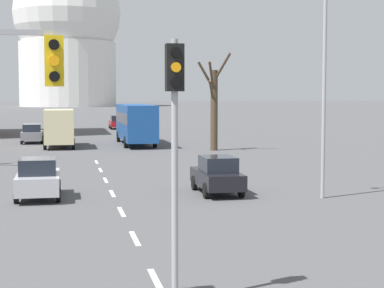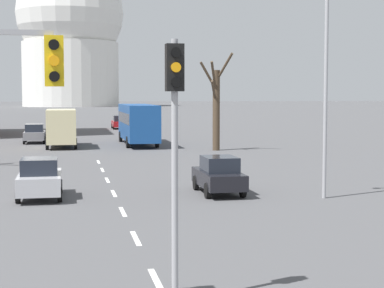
{
  "view_description": "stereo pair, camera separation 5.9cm",
  "coord_description": "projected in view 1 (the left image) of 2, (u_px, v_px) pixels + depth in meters",
  "views": [
    {
      "loc": [
        -2.09,
        -6.3,
        4.36
      ],
      "look_at": [
        0.49,
        6.48,
        3.35
      ],
      "focal_mm": 60.0,
      "sensor_mm": 36.0,
      "label": 1
    },
    {
      "loc": [
        -2.03,
        -6.31,
        4.36
      ],
      "look_at": [
        0.49,
        6.48,
        3.35
      ],
      "focal_mm": 60.0,
      "sensor_mm": 36.0,
      "label": 2
    }
  ],
  "objects": [
    {
      "name": "lane_stripe_4",
      "position": [
        112.0,
        193.0,
        28.24
      ],
      "size": [
        0.16,
        2.0,
        0.01
      ],
      "primitive_type": "cube",
      "color": "silver",
      "rests_on": "ground_plane"
    },
    {
      "name": "bare_tree_right_near",
      "position": [
        214.0,
        105.0,
        49.73
      ],
      "size": [
        2.39,
        1.8,
        7.55
      ],
      "color": "#473828",
      "rests_on": "ground_plane"
    },
    {
      "name": "sedan_near_right",
      "position": [
        217.0,
        175.0,
        28.15
      ],
      "size": [
        1.72,
        3.96,
        1.66
      ],
      "color": "black",
      "rests_on": "ground_plane"
    },
    {
      "name": "sedan_mid_centre",
      "position": [
        117.0,
        122.0,
        81.26
      ],
      "size": [
        1.94,
        4.54,
        1.69
      ],
      "color": "maroon",
      "rests_on": "ground_plane"
    },
    {
      "name": "lane_stripe_1",
      "position": [
        156.0,
        280.0,
        15.04
      ],
      "size": [
        0.16,
        2.0,
        0.01
      ],
      "primitive_type": "cube",
      "color": "silver",
      "rests_on": "ground_plane"
    },
    {
      "name": "lane_stripe_2",
      "position": [
        135.0,
        238.0,
        19.44
      ],
      "size": [
        0.16,
        2.0,
        0.01
      ],
      "primitive_type": "cube",
      "color": "silver",
      "rests_on": "ground_plane"
    },
    {
      "name": "city_bus",
      "position": [
        136.0,
        121.0,
        55.49
      ],
      "size": [
        2.66,
        10.8,
        3.48
      ],
      "color": "#19478C",
      "rests_on": "ground_plane"
    },
    {
      "name": "capitol_dome",
      "position": [
        67.0,
        33.0,
        234.61
      ],
      "size": [
        39.02,
        39.02,
        55.11
      ],
      "color": "silver",
      "rests_on": "ground_plane"
    },
    {
      "name": "traffic_signal_centre_tall",
      "position": [
        175.0,
        122.0,
        13.09
      ],
      "size": [
        0.36,
        0.34,
        5.48
      ],
      "color": "#9E9EA3",
      "rests_on": "ground_plane"
    },
    {
      "name": "sedan_far_left",
      "position": [
        38.0,
        178.0,
        26.91
      ],
      "size": [
        1.83,
        3.93,
        1.7
      ],
      "color": "#B7B7BC",
      "rests_on": "ground_plane"
    },
    {
      "name": "sedan_near_left",
      "position": [
        32.0,
        134.0,
        57.41
      ],
      "size": [
        1.9,
        4.09,
        1.72
      ],
      "color": "slate",
      "rests_on": "ground_plane"
    },
    {
      "name": "lane_stripe_5",
      "position": [
        106.0,
        180.0,
        32.63
      ],
      "size": [
        0.16,
        2.0,
        0.01
      ],
      "primitive_type": "cube",
      "color": "silver",
      "rests_on": "ground_plane"
    },
    {
      "name": "delivery_truck",
      "position": [
        59.0,
        127.0,
        52.84
      ],
      "size": [
        2.44,
        7.2,
        3.14
      ],
      "color": "#333842",
      "rests_on": "ground_plane"
    },
    {
      "name": "lane_stripe_7",
      "position": [
        96.0,
        162.0,
        41.43
      ],
      "size": [
        0.16,
        2.0,
        0.01
      ],
      "primitive_type": "cube",
      "color": "silver",
      "rests_on": "ground_plane"
    },
    {
      "name": "street_lamp_right",
      "position": [
        316.0,
        62.0,
        26.49
      ],
      "size": [
        2.27,
        0.36,
        9.42
      ],
      "color": "#9E9EA3",
      "rests_on": "ground_plane"
    },
    {
      "name": "lane_stripe_6",
      "position": [
        100.0,
        170.0,
        37.03
      ],
      "size": [
        0.16,
        2.0,
        0.01
      ],
      "primitive_type": "cube",
      "color": "silver",
      "rests_on": "ground_plane"
    },
    {
      "name": "lane_stripe_3",
      "position": [
        121.0,
        212.0,
        23.84
      ],
      "size": [
        0.16,
        2.0,
        0.01
      ],
      "primitive_type": "cube",
      "color": "silver",
      "rests_on": "ground_plane"
    }
  ]
}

